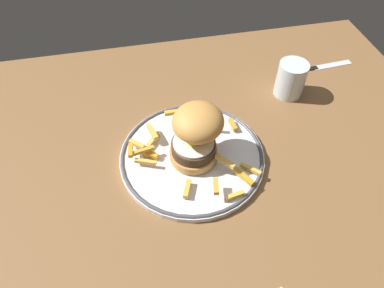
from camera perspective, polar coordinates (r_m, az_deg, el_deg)
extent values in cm
cube|color=brown|center=(70.73, -1.19, -5.41)|extent=(122.40, 92.06, 4.00)
cylinder|color=silver|center=(70.50, 0.00, -2.11)|extent=(29.62, 29.62, 1.20)
torus|color=#4C4C51|center=(70.03, 0.00, -1.80)|extent=(29.22, 29.22, 0.80)
cylinder|color=#CD9147|center=(68.58, 0.24, -1.58)|extent=(9.56, 9.56, 1.80)
cylinder|color=#452F1E|center=(67.01, 0.24, -0.49)|extent=(8.75, 8.75, 2.26)
cylinder|color=white|center=(65.96, 0.25, 0.28)|extent=(8.03, 8.03, 0.50)
ellipsoid|color=yellow|center=(65.35, 0.18, 0.56)|extent=(2.60, 2.60, 1.40)
ellipsoid|color=#CE8F45|center=(63.49, 1.00, 3.70)|extent=(14.09, 14.06, 6.30)
cube|color=gold|center=(75.72, 2.25, 4.19)|extent=(3.75, 1.26, 0.88)
cube|color=gold|center=(69.42, -6.93, -1.76)|extent=(3.21, 2.63, 0.99)
cube|color=gold|center=(74.99, 6.83, 3.23)|extent=(1.18, 3.39, 0.90)
cube|color=#E8B04B|center=(70.45, -9.16, -0.03)|extent=(3.23, 2.97, 0.89)
cube|color=gold|center=(72.04, -6.60, 2.00)|extent=(2.03, 4.40, 0.99)
cube|color=#E8AE49|center=(67.68, -7.74, -2.93)|extent=(4.31, 2.26, 0.72)
cube|color=#E7B150|center=(65.88, 5.52, -2.93)|extent=(3.48, 3.97, 0.91)
cube|color=gold|center=(64.01, 7.21, -8.47)|extent=(3.60, 1.39, 0.80)
cube|color=#E7A94E|center=(71.97, -6.52, 0.65)|extent=(3.51, 4.04, 0.82)
cube|color=gold|center=(62.51, 4.03, -7.02)|extent=(1.52, 3.37, 0.90)
cube|color=gold|center=(74.72, -2.81, 5.34)|extent=(4.65, 0.92, 0.90)
cube|color=gold|center=(64.18, -0.81, -7.49)|extent=(2.31, 3.83, 0.93)
cube|color=gold|center=(66.44, 8.62, -5.40)|extent=(3.18, 4.56, 0.96)
cube|color=gold|center=(73.23, 3.85, 2.99)|extent=(3.14, 1.75, 0.82)
cube|color=#E8B74D|center=(67.84, 9.74, -4.12)|extent=(3.70, 3.67, 0.77)
cube|color=gold|center=(68.46, -8.24, -1.13)|extent=(4.85, 1.60, 0.75)
cube|color=gold|center=(68.54, -10.19, -1.05)|extent=(1.22, 3.24, 0.86)
cylinder|color=silver|center=(85.58, 16.13, 10.33)|extent=(6.86, 6.86, 8.54)
cylinder|color=silver|center=(86.29, 15.96, 9.74)|extent=(6.31, 6.31, 6.21)
cube|color=black|center=(96.33, 18.08, 11.71)|extent=(8.06, 1.67, 0.70)
cube|color=silver|center=(100.87, 22.33, 12.15)|extent=(11.09, 2.45, 0.24)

